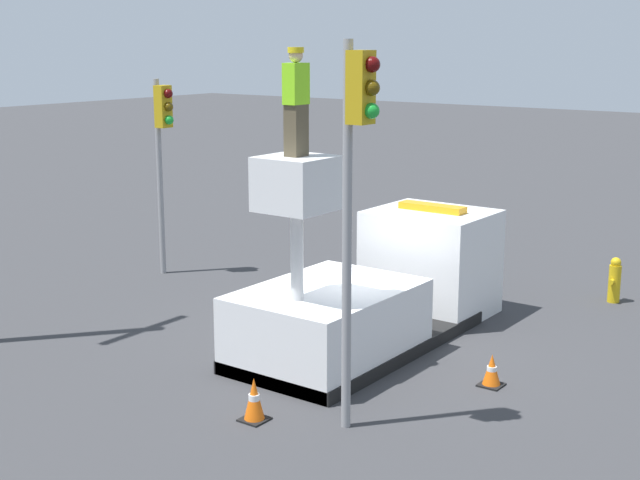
# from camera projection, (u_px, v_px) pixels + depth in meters

# --- Properties ---
(ground_plane) EXTENTS (120.00, 120.00, 0.00)m
(ground_plane) POSITION_uv_depth(u_px,v_px,m) (359.00, 346.00, 16.86)
(ground_plane) COLOR #38383A
(bucket_truck) EXTENTS (6.42, 2.45, 3.81)m
(bucket_truck) POSITION_uv_depth(u_px,v_px,m) (377.00, 293.00, 17.14)
(bucket_truck) COLOR black
(bucket_truck) RESTS_ON ground
(worker) EXTENTS (0.40, 0.26, 1.75)m
(worker) POSITION_uv_depth(u_px,v_px,m) (296.00, 102.00, 14.35)
(worker) COLOR brown
(worker) RESTS_ON bucket_truck
(traffic_light_pole) EXTENTS (0.34, 0.57, 5.69)m
(traffic_light_pole) POSITION_uv_depth(u_px,v_px,m) (356.00, 162.00, 12.41)
(traffic_light_pole) COLOR gray
(traffic_light_pole) RESTS_ON ground
(traffic_light_across) EXTENTS (0.34, 0.57, 4.78)m
(traffic_light_across) POSITION_uv_depth(u_px,v_px,m) (163.00, 137.00, 21.38)
(traffic_light_across) COLOR gray
(traffic_light_across) RESTS_ON ground
(fire_hydrant) EXTENTS (0.51, 0.27, 1.02)m
(fire_hydrant) POSITION_uv_depth(u_px,v_px,m) (615.00, 280.00, 19.63)
(fire_hydrant) COLOR gold
(fire_hydrant) RESTS_ON ground
(traffic_cone_rear) EXTENTS (0.40, 0.40, 0.68)m
(traffic_cone_rear) POSITION_uv_depth(u_px,v_px,m) (254.00, 400.00, 13.51)
(traffic_cone_rear) COLOR black
(traffic_cone_rear) RESTS_ON ground
(traffic_cone_curbside) EXTENTS (0.39, 0.39, 0.55)m
(traffic_cone_curbside) POSITION_uv_depth(u_px,v_px,m) (492.00, 371.00, 14.89)
(traffic_cone_curbside) COLOR black
(traffic_cone_curbside) RESTS_ON ground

